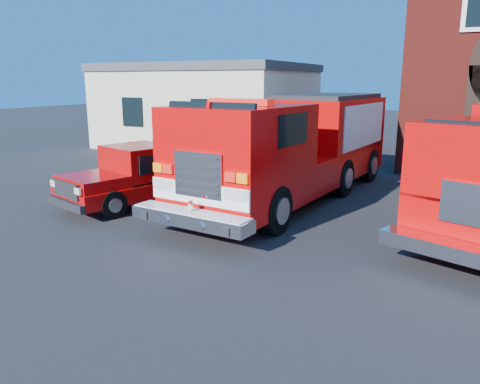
% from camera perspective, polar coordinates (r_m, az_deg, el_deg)
% --- Properties ---
extents(ground, '(100.00, 100.00, 0.00)m').
position_cam_1_polar(ground, '(10.84, 2.86, -5.37)').
color(ground, black).
rests_on(ground, ground).
extents(side_building, '(10.20, 8.20, 4.35)m').
position_cam_1_polar(side_building, '(25.99, -3.77, 10.56)').
color(side_building, beige).
rests_on(side_building, ground).
extents(fire_engine, '(3.77, 10.21, 3.07)m').
position_cam_1_polar(fire_engine, '(14.09, 6.69, 5.59)').
color(fire_engine, black).
rests_on(fire_engine, ground).
extents(pickup_truck, '(3.30, 5.50, 1.70)m').
position_cam_1_polar(pickup_truck, '(13.98, -11.24, 2.07)').
color(pickup_truck, black).
rests_on(pickup_truck, ground).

